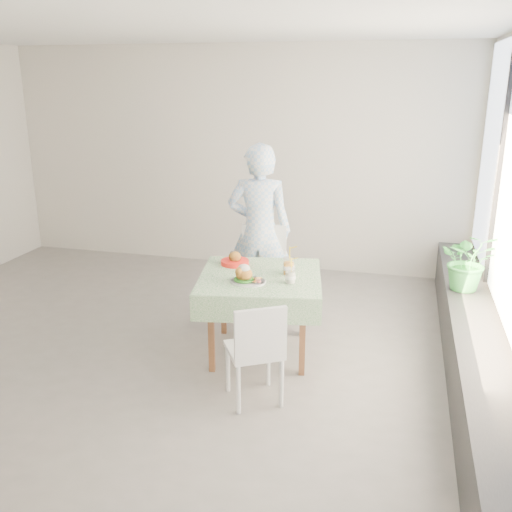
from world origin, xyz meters
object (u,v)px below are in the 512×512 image
(cafe_table, at_px, (260,305))
(diner, at_px, (259,231))
(chair_far, at_px, (262,293))
(main_dish, at_px, (246,277))
(juice_cup_orange, at_px, (289,267))
(chair_near, at_px, (255,370))
(potted_plant, at_px, (469,261))

(cafe_table, distance_m, diner, 1.03)
(chair_far, height_order, main_dish, chair_far)
(chair_far, bearing_deg, juice_cup_orange, -57.29)
(chair_near, bearing_deg, cafe_table, 101.37)
(chair_far, height_order, juice_cup_orange, juice_cup_orange)
(cafe_table, distance_m, chair_near, 0.83)
(cafe_table, height_order, main_dish, main_dish)
(diner, relative_size, potted_plant, 3.20)
(cafe_table, relative_size, main_dish, 3.89)
(cafe_table, relative_size, juice_cup_orange, 4.02)
(diner, xyz_separation_m, main_dish, (0.17, -1.11, -0.10))
(chair_near, xyz_separation_m, juice_cup_orange, (0.08, 0.88, 0.56))
(diner, height_order, main_dish, diner)
(main_dish, bearing_deg, chair_far, 95.69)
(chair_far, distance_m, diner, 0.63)
(main_dish, xyz_separation_m, potted_plant, (1.86, 0.98, -0.01))
(cafe_table, relative_size, chair_far, 1.25)
(chair_near, bearing_deg, juice_cup_orange, 84.98)
(chair_near, bearing_deg, main_dish, 111.48)
(diner, distance_m, main_dish, 1.12)
(main_dish, bearing_deg, cafe_table, 70.97)
(cafe_table, xyz_separation_m, juice_cup_orange, (0.24, 0.09, 0.35))
(diner, bearing_deg, chair_near, 96.38)
(cafe_table, height_order, chair_near, chair_near)
(chair_far, distance_m, main_dish, 1.05)
(main_dish, bearing_deg, juice_cup_orange, 44.05)
(cafe_table, bearing_deg, juice_cup_orange, 21.17)
(cafe_table, xyz_separation_m, main_dish, (-0.07, -0.21, 0.33))
(chair_far, distance_m, chair_near, 1.53)
(juice_cup_orange, bearing_deg, main_dish, -135.95)
(cafe_table, bearing_deg, chair_near, -78.63)
(diner, height_order, potted_plant, diner)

